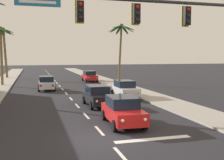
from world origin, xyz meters
The scene contains 12 objects.
ground_plane centered at (0.00, 0.00, 0.00)m, with size 220.00×220.00×0.00m, color #232328.
sidewalk_right centered at (7.80, 20.00, 0.07)m, with size 3.20×110.00×0.14m, color #9E998E.
lane_markings centered at (0.42, 20.26, 0.00)m, with size 4.28×88.50×0.01m.
traffic_signal_mast centered at (3.17, -0.36, 5.43)m, with size 10.99×0.41×7.54m.
sedan_lead_at_stop_bar centered at (1.66, 2.63, 0.85)m, with size 2.09×4.51×1.68m.
sedan_third_in_queue centered at (1.61, 9.04, 0.85)m, with size 2.02×4.48×1.68m.
sedan_oncoming_far centered at (-1.92, 20.83, 0.85)m, with size 2.04×4.49×1.68m.
sedan_parked_nearest_kerb centered at (5.23, 30.51, 0.85)m, with size 2.04×4.49×1.68m.
sedan_parked_mid_kerb centered at (5.21, 12.82, 0.85)m, with size 2.00×4.47×1.68m.
palm_left_third centered at (-7.49, 27.40, 5.76)m, with size 3.41×3.30×8.02m.
palm_left_farthest centered at (-8.22, 40.62, 6.11)m, with size 3.82×3.95×9.11m.
palm_right_third centered at (8.76, 25.26, 6.54)m, with size 4.01×3.87×8.65m.
Camera 1 is at (-3.45, -12.98, 4.12)m, focal length 44.69 mm.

